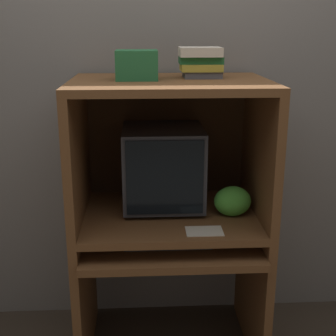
# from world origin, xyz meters

# --- Properties ---
(wall_back) EXTENTS (6.00, 0.06, 2.60)m
(wall_back) POSITION_xyz_m (0.00, 0.73, 1.30)
(wall_back) COLOR gray
(wall_back) RESTS_ON ground_plane
(desk_base) EXTENTS (0.92, 0.70, 0.68)m
(desk_base) POSITION_xyz_m (0.00, 0.29, 0.43)
(desk_base) COLOR brown
(desk_base) RESTS_ON ground_plane
(desk_monitor_shelf) EXTENTS (0.92, 0.67, 0.11)m
(desk_monitor_shelf) POSITION_xyz_m (0.00, 0.33, 0.76)
(desk_monitor_shelf) COLOR brown
(desk_monitor_shelf) RESTS_ON desk_base
(hutch_upper) EXTENTS (0.92, 0.67, 0.66)m
(hutch_upper) POSITION_xyz_m (0.00, 0.37, 1.21)
(hutch_upper) COLOR brown
(hutch_upper) RESTS_ON desk_monitor_shelf
(crt_monitor) EXTENTS (0.40, 0.39, 0.41)m
(crt_monitor) POSITION_xyz_m (-0.03, 0.42, 1.00)
(crt_monitor) COLOR #333338
(crt_monitor) RESTS_ON desk_monitor_shelf
(keyboard) EXTENTS (0.41, 0.16, 0.03)m
(keyboard) POSITION_xyz_m (-0.02, 0.20, 0.69)
(keyboard) COLOR #2D2D30
(keyboard) RESTS_ON desk_base
(mouse) EXTENTS (0.06, 0.04, 0.03)m
(mouse) POSITION_xyz_m (0.26, 0.22, 0.69)
(mouse) COLOR #B7B7B7
(mouse) RESTS_ON desk_base
(snack_bag) EXTENTS (0.18, 0.14, 0.15)m
(snack_bag) POSITION_xyz_m (0.30, 0.28, 0.86)
(snack_bag) COLOR green
(snack_bag) RESTS_ON desk_monitor_shelf
(book_stack) EXTENTS (0.21, 0.17, 0.14)m
(book_stack) POSITION_xyz_m (0.15, 0.42, 1.51)
(book_stack) COLOR #4C4C51
(book_stack) RESTS_ON hutch_upper
(paper_card) EXTENTS (0.17, 0.11, 0.00)m
(paper_card) POSITION_xyz_m (0.14, 0.10, 0.78)
(paper_card) COLOR beige
(paper_card) RESTS_ON desk_monitor_shelf
(storage_box) EXTENTS (0.19, 0.16, 0.13)m
(storage_box) POSITION_xyz_m (-0.15, 0.35, 1.51)
(storage_box) COLOR #236638
(storage_box) RESTS_ON hutch_upper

